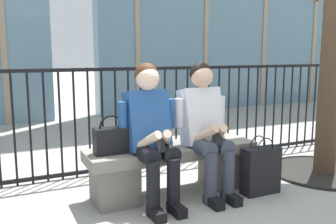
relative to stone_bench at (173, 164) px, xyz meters
The scene contains 7 objects.
ground_plane 0.27m from the stone_bench, ahead, with size 60.00×60.00×0.00m, color #9E9B93.
stone_bench is the anchor object (origin of this frame).
seated_person_with_phone 0.48m from the stone_bench, 154.23° to the right, with size 0.52×0.66×1.21m.
seated_person_companion 0.48m from the stone_bench, 25.77° to the right, with size 0.52×0.66×1.21m.
handbag_on_bench 0.65m from the stone_bench, behind, with size 0.29×0.14×0.33m.
shopping_bag 0.82m from the stone_bench, 26.56° to the right, with size 0.36×0.15×0.54m.
plaza_railing 0.86m from the stone_bench, 90.00° to the left, with size 9.32×0.04×1.15m.
Camera 1 is at (-1.43, -2.94, 1.29)m, focal length 39.16 mm.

